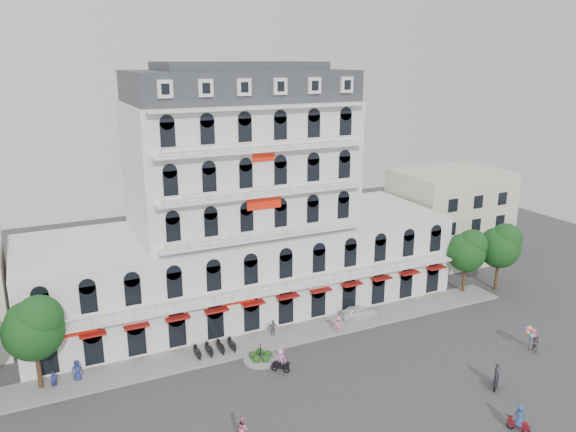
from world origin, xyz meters
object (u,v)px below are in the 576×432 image
at_px(rider_southwest, 243,430).
at_px(rider_northeast, 497,375).
at_px(parked_car, 359,312).
at_px(rider_east, 520,419).
at_px(rider_center, 280,360).
at_px(balloon_vendor, 534,339).

relative_size(rider_southwest, rider_northeast, 0.97).
xyz_separation_m(parked_car, rider_southwest, (-18.04, -13.54, 0.52)).
relative_size(parked_car, rider_east, 1.79).
distance_m(parked_car, rider_center, 13.20).
relative_size(parked_car, rider_northeast, 1.67).
bearing_deg(rider_northeast, rider_center, -73.03).
xyz_separation_m(rider_southwest, balloon_vendor, (28.75, 0.70, 0.06)).
distance_m(rider_east, rider_northeast, 5.59).
xyz_separation_m(parked_car, rider_northeast, (3.17, -15.82, 0.52)).
bearing_deg(parked_car, rider_center, 124.38).
distance_m(parked_car, rider_northeast, 16.14).
distance_m(parked_car, balloon_vendor, 16.72).
height_order(rider_northeast, balloon_vendor, balloon_vendor).
distance_m(rider_east, balloon_vendor, 12.91).
bearing_deg(rider_northeast, rider_east, 21.60).
distance_m(rider_southwest, rider_northeast, 21.33).
bearing_deg(parked_car, balloon_vendor, -132.82).
height_order(rider_southwest, balloon_vendor, balloon_vendor).
bearing_deg(rider_center, balloon_vendor, 24.91).
bearing_deg(rider_east, rider_northeast, -56.56).
xyz_separation_m(rider_east, rider_center, (-12.23, 14.73, 0.04)).
relative_size(parked_car, balloon_vendor, 1.61).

